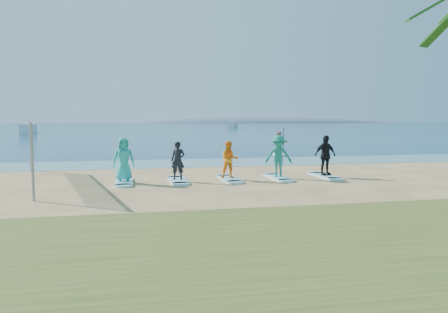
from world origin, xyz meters
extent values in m
plane|color=tan|center=(0.00, 0.00, 0.00)|extent=(600.00, 600.00, 0.00)
plane|color=teal|center=(0.00, 10.50, 0.01)|extent=(600.00, 600.00, 0.00)
plane|color=navy|center=(0.00, 160.00, 0.01)|extent=(600.00, 600.00, 0.00)
ellipsoid|color=slate|center=(95.00, 300.00, 0.00)|extent=(220.00, 56.00, 18.00)
cylinder|color=gray|center=(-7.05, -0.51, 1.25)|extent=(0.09, 0.09, 2.50)
cylinder|color=gray|center=(-8.92, 8.30, 1.25)|extent=(0.09, 0.09, 2.50)
cube|color=black|center=(-7.98, 3.90, 1.90)|extent=(1.90, 8.81, 1.00)
cube|color=red|center=(-7.98, 3.90, 2.42)|extent=(1.93, 8.82, 0.10)
cube|color=silver|center=(6.74, 15.19, 0.06)|extent=(1.22, 3.08, 0.12)
imported|color=tan|center=(6.74, 15.19, 0.92)|extent=(0.98, 1.56, 1.60)
cube|color=silver|center=(-21.71, 68.74, 0.00)|extent=(3.23, 8.13, 1.79)
cube|color=silver|center=(27.34, 116.23, 0.00)|extent=(4.32, 6.61, 1.76)
cube|color=#9BDDF0|center=(-4.27, 2.93, 0.04)|extent=(0.70, 2.20, 0.09)
imported|color=teal|center=(-4.27, 2.93, 0.98)|extent=(0.91, 0.62, 1.78)
cube|color=#9BDDF0|center=(-2.05, 2.93, 0.04)|extent=(0.70, 2.20, 0.09)
imported|color=black|center=(-2.05, 2.93, 0.89)|extent=(0.66, 0.52, 1.59)
cube|color=#9BDDF0|center=(0.17, 2.93, 0.04)|extent=(0.70, 2.20, 0.09)
imported|color=orange|center=(0.17, 2.93, 0.88)|extent=(0.85, 0.71, 1.59)
cube|color=#9BDDF0|center=(2.39, 2.93, 0.04)|extent=(0.70, 2.20, 0.09)
imported|color=#1A7F6E|center=(2.39, 2.93, 1.00)|extent=(1.33, 1.02, 1.82)
cube|color=#9BDDF0|center=(4.61, 2.93, 0.04)|extent=(0.70, 2.20, 0.09)
imported|color=black|center=(4.61, 2.93, 0.99)|extent=(1.10, 0.57, 1.80)
camera|label=1|loc=(-4.03, -15.27, 2.62)|focal=35.00mm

